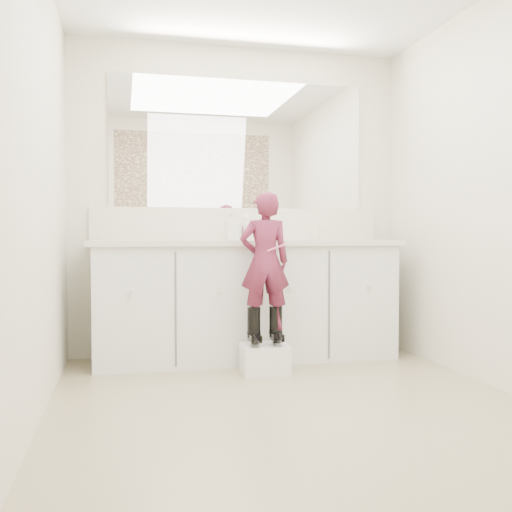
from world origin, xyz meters
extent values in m
plane|color=#827655|center=(0.00, 0.00, 0.00)|extent=(3.00, 3.00, 0.00)
plane|color=beige|center=(0.00, 1.50, 1.20)|extent=(2.60, 0.00, 2.60)
plane|color=beige|center=(0.00, -1.50, 1.20)|extent=(2.60, 0.00, 2.60)
plane|color=beige|center=(-1.30, 0.00, 1.20)|extent=(0.00, 3.00, 3.00)
plane|color=beige|center=(1.30, 0.00, 1.20)|extent=(0.00, 3.00, 3.00)
cube|color=silver|center=(0.00, 1.23, 0.42)|extent=(2.20, 0.55, 0.85)
cube|color=beige|center=(0.00, 1.21, 0.87)|extent=(2.28, 0.58, 0.04)
cube|color=beige|center=(0.00, 1.49, 1.02)|extent=(2.28, 0.03, 0.25)
cube|color=white|center=(0.00, 1.49, 1.64)|extent=(2.00, 0.02, 1.00)
cylinder|color=silver|center=(0.00, 1.38, 0.94)|extent=(0.08, 0.08, 0.10)
imported|color=beige|center=(0.52, 1.16, 0.93)|extent=(0.11, 0.11, 0.09)
imported|color=silver|center=(-0.12, 1.17, 0.99)|extent=(0.11, 0.11, 0.20)
cube|color=white|center=(0.02, 0.75, 0.10)|extent=(0.32, 0.27, 0.20)
imported|color=#952D51|center=(0.02, 0.75, 0.75)|extent=(0.34, 0.23, 0.91)
cylinder|color=pink|center=(0.09, 0.70, 0.85)|extent=(0.14, 0.02, 0.06)
camera|label=1|loc=(-0.89, -2.91, 0.92)|focal=40.00mm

